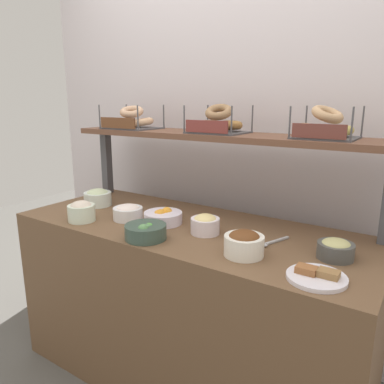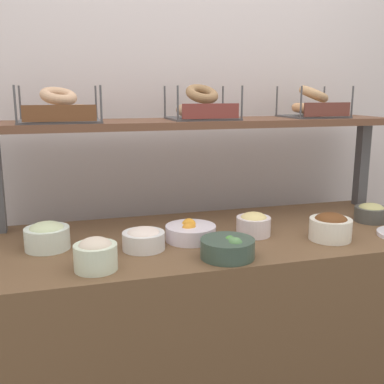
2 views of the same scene
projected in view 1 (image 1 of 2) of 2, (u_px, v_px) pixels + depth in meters
The scene contains 18 objects.
ground_plane at pixel (188, 374), 2.01m from camera, with size 8.00×8.00×0.00m, color #595651.
back_wall at pixel (241, 143), 2.17m from camera, with size 2.97×0.06×2.40m, color silver.
deli_counter at pixel (188, 304), 1.91m from camera, with size 1.77×0.70×0.85m, color brown.
shelf_riser_left at pixel (107, 163), 2.42m from camera, with size 0.05×0.05×0.40m, color #4C4C51.
upper_shelf at pixel (217, 136), 1.93m from camera, with size 1.73×0.32×0.03m, color brown.
bowl_chocolate_spread at pixel (244, 243), 1.45m from camera, with size 0.16×0.16×0.10m.
bowl_cream_cheese at pixel (128, 212), 1.90m from camera, with size 0.15×0.15×0.08m.
bowl_egg_salad at pixel (205, 224), 1.69m from camera, with size 0.13×0.13×0.09m.
bowl_scallion_spread at pixel (98, 197), 2.15m from camera, with size 0.16×0.16×0.10m.
bowl_hummus at pixel (336, 249), 1.42m from camera, with size 0.14×0.14×0.08m.
bowl_potato_salad at pixel (81, 211), 1.87m from camera, with size 0.14×0.14×0.10m.
bowl_fruit_salad at pixel (163, 217), 1.84m from camera, with size 0.19×0.19×0.08m.
bowl_veggie_mix at pixel (146, 231), 1.63m from camera, with size 0.18×0.18×0.08m.
serving_plate_white at pixel (317, 276), 1.26m from camera, with size 0.20×0.20×0.04m.
serving_spoon_near_plate at pixel (269, 243), 1.57m from camera, with size 0.09×0.17×0.01m.
bagel_basket_plain at pixel (131, 121), 2.20m from camera, with size 0.31×0.26×0.14m.
bagel_basket_everything at pixel (218, 123), 1.90m from camera, with size 0.28×0.26×0.15m.
bagel_basket_sesame at pixel (326, 127), 1.62m from camera, with size 0.26×0.24×0.15m.
Camera 1 is at (0.97, -1.42, 1.44)m, focal length 34.71 mm.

